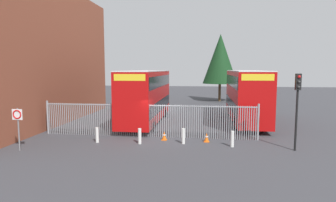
# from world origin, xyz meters

# --- Properties ---
(ground_plane) EXTENTS (100.00, 100.00, 0.00)m
(ground_plane) POSITION_xyz_m (0.00, 8.00, 0.00)
(ground_plane) COLOR #3D3D42
(depot_building_brick) EXTENTS (6.47, 19.60, 11.37)m
(depot_building_brick) POSITION_xyz_m (-11.88, 3.85, 5.69)
(depot_building_brick) COLOR brown
(depot_building_brick) RESTS_ON ground
(palisade_fence) EXTENTS (14.47, 0.14, 2.35)m
(palisade_fence) POSITION_xyz_m (-0.84, 0.00, 1.18)
(palisade_fence) COLOR gray
(palisade_fence) RESTS_ON ground
(double_decker_bus_near_gate) EXTENTS (2.54, 10.81, 4.42)m
(double_decker_bus_near_gate) POSITION_xyz_m (-1.98, 5.09, 2.42)
(double_decker_bus_near_gate) COLOR #B70C0C
(double_decker_bus_near_gate) RESTS_ON ground
(double_decker_bus_behind_fence_left) EXTENTS (2.54, 10.81, 4.42)m
(double_decker_bus_behind_fence_left) POSITION_xyz_m (6.40, 6.47, 2.42)
(double_decker_bus_behind_fence_left) COLOR #B70C0C
(double_decker_bus_behind_fence_left) RESTS_ON ground
(bollard_near_left) EXTENTS (0.20, 0.20, 0.95)m
(bollard_near_left) POSITION_xyz_m (-3.67, -1.91, 0.47)
(bollard_near_left) COLOR silver
(bollard_near_left) RESTS_ON ground
(bollard_center_front) EXTENTS (0.20, 0.20, 0.95)m
(bollard_center_front) POSITION_xyz_m (-0.97, -1.88, 0.47)
(bollard_center_front) COLOR silver
(bollard_center_front) RESTS_ON ground
(bollard_near_right) EXTENTS (0.20, 0.20, 0.95)m
(bollard_near_right) POSITION_xyz_m (1.67, -1.51, 0.47)
(bollard_near_right) COLOR silver
(bollard_near_right) RESTS_ON ground
(bollard_far_right) EXTENTS (0.20, 0.20, 0.95)m
(bollard_far_right) POSITION_xyz_m (4.56, -1.85, 0.47)
(bollard_far_right) COLOR silver
(bollard_far_right) RESTS_ON ground
(traffic_cone_by_gate) EXTENTS (0.34, 0.34, 0.59)m
(traffic_cone_by_gate) POSITION_xyz_m (0.38, -0.77, 0.29)
(traffic_cone_by_gate) COLOR orange
(traffic_cone_by_gate) RESTS_ON ground
(traffic_cone_mid_forecourt) EXTENTS (0.34, 0.34, 0.59)m
(traffic_cone_mid_forecourt) POSITION_xyz_m (3.08, -0.87, 0.29)
(traffic_cone_mid_forecourt) COLOR orange
(traffic_cone_mid_forecourt) RESTS_ON ground
(speed_limit_sign_post) EXTENTS (0.60, 0.14, 2.40)m
(speed_limit_sign_post) POSITION_xyz_m (-7.33, -4.19, 1.78)
(speed_limit_sign_post) COLOR slate
(speed_limit_sign_post) RESTS_ON ground
(traffic_light_kerbside) EXTENTS (0.28, 0.33, 4.30)m
(traffic_light_kerbside) POSITION_xyz_m (7.98, -2.19, 2.99)
(traffic_light_kerbside) COLOR black
(traffic_light_kerbside) RESTS_ON ground
(tree_tall_back) EXTENTS (4.81, 4.81, 9.40)m
(tree_tall_back) POSITION_xyz_m (4.96, 22.55, 5.96)
(tree_tall_back) COLOR #4C3823
(tree_tall_back) RESTS_ON ground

